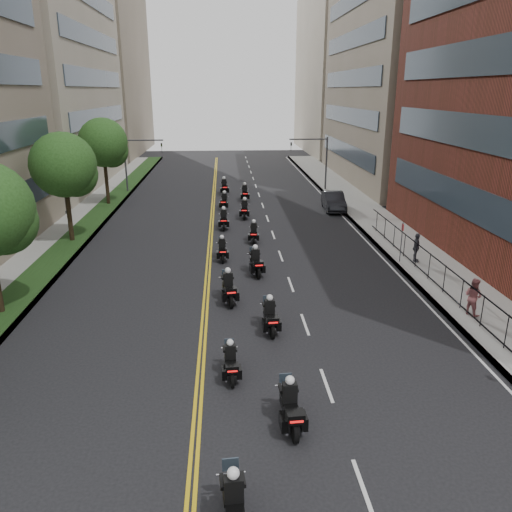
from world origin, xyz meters
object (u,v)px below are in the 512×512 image
Objects in this scene: motorcycle_1 at (290,408)px; motorcycle_7 at (254,233)px; motorcycle_5 at (256,263)px; pedestrian_b at (473,296)px; motorcycle_6 at (222,250)px; motorcycle_8 at (224,220)px; motorcycle_0 at (234,509)px; motorcycle_11 at (245,194)px; motorcycle_3 at (270,317)px; motorcycle_2 at (231,363)px; motorcycle_9 at (245,210)px; motorcycle_12 at (224,187)px; motorcycle_10 at (224,202)px; motorcycle_4 at (229,289)px; pedestrian_c at (416,248)px; parked_sedan at (334,201)px.

motorcycle_1 is 20.50m from motorcycle_7.
motorcycle_5 is (-0.19, 13.97, 0.01)m from motorcycle_1.
motorcycle_7 is 16.13m from pedestrian_b.
motorcycle_8 reaches higher than motorcycle_6.
motorcycle_1 is 1.08× the size of motorcycle_7.
motorcycle_0 is 1.00× the size of motorcycle_11.
motorcycle_5 is at bearing 88.03° from motorcycle_3.
motorcycle_3 is (1.81, 3.71, 0.07)m from motorcycle_2.
motorcycle_0 is 4.37m from motorcycle_1.
motorcycle_12 reaches higher than motorcycle_9.
motorcycle_2 is 0.95× the size of motorcycle_6.
motorcycle_10 is (-2.03, 10.40, 0.03)m from motorcycle_7.
motorcycle_6 is 0.95× the size of motorcycle_10.
motorcycle_10 is (-1.69, 3.42, -0.04)m from motorcycle_9.
motorcycle_2 is at bearing -89.27° from motorcycle_8.
pedestrian_c is at bearing 16.16° from motorcycle_4.
motorcycle_11 is at bearing 45.18° from pedestrian_c.
motorcycle_7 is 4.28m from motorcycle_8.
motorcycle_10 is at bearing 82.73° from motorcycle_4.
motorcycle_7 is at bearing 80.20° from motorcycle_2.
motorcycle_1 is 12.24m from pedestrian_b.
parked_sedan is at bearing 56.06° from motorcycle_5.
pedestrian_b is at bearing 1.52° from motorcycle_3.
motorcycle_1 is 13.97m from motorcycle_5.
motorcycle_0 reaches higher than motorcycle_2.
motorcycle_4 is at bearing 96.55° from motorcycle_1.
pedestrian_b is 1.00× the size of pedestrian_c.
motorcycle_4 is 14.19m from motorcycle_8.
motorcycle_1 is 0.97× the size of motorcycle_4.
pedestrian_b reaches higher than motorcycle_12.
motorcycle_0 is at bearing -83.99° from motorcycle_10.
motorcycle_8 is (-0.19, 14.18, -0.02)m from motorcycle_4.
motorcycle_4 is 1.07× the size of motorcycle_10.
parked_sedan is (9.69, 26.99, 0.20)m from motorcycle_2.
motorcycle_4 is at bearing 86.38° from motorcycle_2.
motorcycle_6 is 17.83m from motorcycle_11.
motorcycle_8 is at bearing 85.63° from motorcycle_0.
pedestrian_b reaches higher than motorcycle_0.
motorcycle_11 is (-0.02, 13.91, 0.07)m from motorcycle_7.
motorcycle_1 is 16.86m from motorcycle_6.
motorcycle_5 is 1.00× the size of motorcycle_9.
motorcycle_5 is at bearing 77.94° from motorcycle_2.
motorcycle_6 is (-0.30, 13.72, 0.03)m from motorcycle_2.
motorcycle_11 is at bearing -61.87° from motorcycle_12.
motorcycle_4 is (-1.83, 10.05, 0.02)m from motorcycle_1.
motorcycle_8 is 0.98× the size of motorcycle_9.
motorcycle_4 is at bearing -93.14° from motorcycle_12.
motorcycle_2 is at bearing -105.84° from motorcycle_5.
parked_sedan is (9.79, -0.92, 0.14)m from motorcycle_10.
motorcycle_9 is at bearing 82.79° from motorcycle_2.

